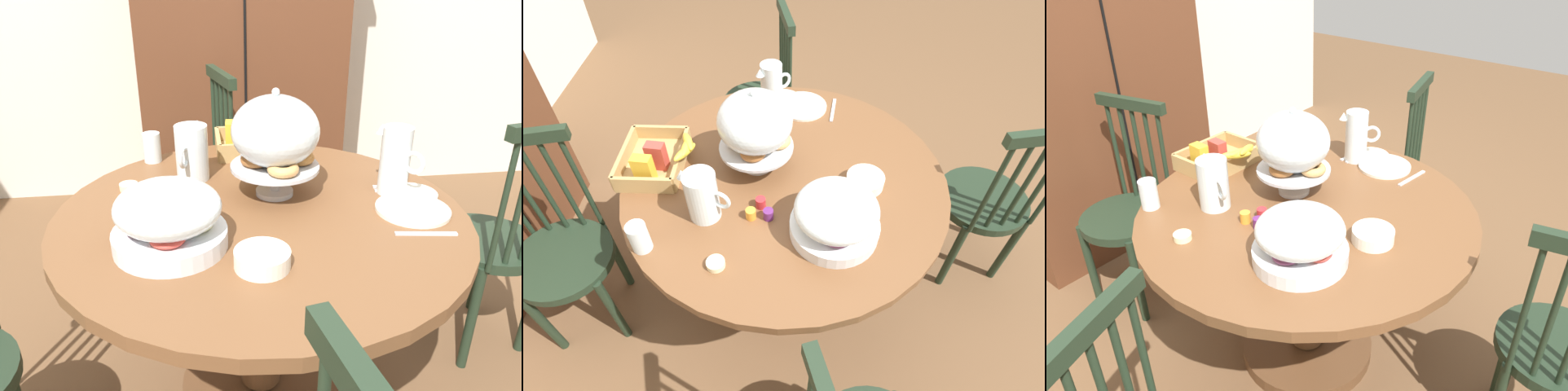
% 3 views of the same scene
% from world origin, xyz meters
% --- Properties ---
extents(ground_plane, '(10.00, 10.00, 0.00)m').
position_xyz_m(ground_plane, '(0.00, 0.00, 0.00)').
color(ground_plane, brown).
extents(dining_table, '(1.23, 1.23, 0.74)m').
position_xyz_m(dining_table, '(-0.06, -0.02, 0.53)').
color(dining_table, brown).
rests_on(dining_table, ground_plane).
extents(windsor_chair_by_cabinet, '(0.41, 0.41, 0.97)m').
position_xyz_m(windsor_chair_by_cabinet, '(0.09, -0.92, 0.45)').
color(windsor_chair_by_cabinet, '#1E2D1E').
rests_on(windsor_chair_by_cabinet, ground_plane).
extents(windsor_chair_facing_door, '(0.41, 0.41, 0.97)m').
position_xyz_m(windsor_chair_facing_door, '(0.84, 0.14, 0.45)').
color(windsor_chair_facing_door, '#1E2D1E').
rests_on(windsor_chair_facing_door, ground_plane).
extents(windsor_chair_far_side, '(0.42, 0.42, 0.97)m').
position_xyz_m(windsor_chair_far_side, '(-0.25, 0.87, 0.45)').
color(windsor_chair_far_side, '#1E2D1E').
rests_on(windsor_chair_far_side, ground_plane).
extents(pastry_stand_with_dome, '(0.28, 0.28, 0.34)m').
position_xyz_m(pastry_stand_with_dome, '(0.01, 0.09, 0.94)').
color(pastry_stand_with_dome, silver).
rests_on(pastry_stand_with_dome, dining_table).
extents(fruit_platter_covered, '(0.30, 0.30, 0.18)m').
position_xyz_m(fruit_platter_covered, '(-0.32, -0.20, 0.83)').
color(fruit_platter_covered, silver).
rests_on(fruit_platter_covered, dining_table).
extents(orange_juice_pitcher, '(0.11, 0.19, 0.19)m').
position_xyz_m(orange_juice_pitcher, '(-0.26, 0.25, 0.83)').
color(orange_juice_pitcher, silver).
rests_on(orange_juice_pitcher, dining_table).
extents(milk_pitcher, '(0.13, 0.15, 0.22)m').
position_xyz_m(milk_pitcher, '(0.38, 0.05, 0.84)').
color(milk_pitcher, silver).
rests_on(milk_pitcher, dining_table).
extents(cereal_basket, '(0.32, 0.30, 0.12)m').
position_xyz_m(cereal_basket, '(-0.02, 0.47, 0.78)').
color(cereal_basket, tan).
rests_on(cereal_basket, dining_table).
extents(china_plate_large, '(0.22, 0.22, 0.01)m').
position_xyz_m(china_plate_large, '(0.39, -0.09, 0.75)').
color(china_plate_large, white).
rests_on(china_plate_large, dining_table).
extents(china_plate_small, '(0.15, 0.15, 0.01)m').
position_xyz_m(china_plate_small, '(0.43, -0.00, 0.76)').
color(china_plate_small, white).
rests_on(china_plate_small, china_plate_large).
extents(cereal_bowl, '(0.14, 0.14, 0.04)m').
position_xyz_m(cereal_bowl, '(-0.09, -0.32, 0.76)').
color(cereal_bowl, white).
rests_on(cereal_bowl, dining_table).
extents(drinking_glass, '(0.06, 0.06, 0.11)m').
position_xyz_m(drinking_glass, '(-0.41, 0.43, 0.80)').
color(drinking_glass, silver).
rests_on(drinking_glass, dining_table).
extents(butter_dish, '(0.06, 0.06, 0.02)m').
position_xyz_m(butter_dish, '(-0.47, 0.18, 0.75)').
color(butter_dish, beige).
rests_on(butter_dish, dining_table).
extents(jam_jar_strawberry, '(0.04, 0.04, 0.04)m').
position_xyz_m(jam_jar_strawberry, '(-0.21, 0.06, 0.76)').
color(jam_jar_strawberry, '#B7282D').
rests_on(jam_jar_strawberry, dining_table).
extents(jam_jar_apricot, '(0.04, 0.04, 0.04)m').
position_xyz_m(jam_jar_apricot, '(-0.27, 0.09, 0.76)').
color(jam_jar_apricot, orange).
rests_on(jam_jar_apricot, dining_table).
extents(jam_jar_grape, '(0.04, 0.04, 0.04)m').
position_xyz_m(jam_jar_grape, '(-0.27, 0.03, 0.76)').
color(jam_jar_grape, '#5B2366').
rests_on(jam_jar_grape, dining_table).
extents(table_knife, '(0.17, 0.04, 0.01)m').
position_xyz_m(table_knife, '(0.41, 0.05, 0.74)').
color(table_knife, silver).
rests_on(table_knife, dining_table).
extents(dinner_fork, '(0.17, 0.04, 0.01)m').
position_xyz_m(dinner_fork, '(0.42, 0.08, 0.74)').
color(dinner_fork, silver).
rests_on(dinner_fork, dining_table).
extents(soup_spoon, '(0.17, 0.04, 0.01)m').
position_xyz_m(soup_spoon, '(0.37, -0.22, 0.74)').
color(soup_spoon, silver).
rests_on(soup_spoon, dining_table).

